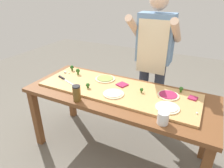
{
  "coord_description": "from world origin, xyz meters",
  "views": [
    {
      "loc": [
        0.73,
        -1.57,
        1.71
      ],
      "look_at": [
        -0.09,
        0.03,
        0.81
      ],
      "focal_mm": 31.78,
      "sensor_mm": 36.0,
      "label": 1
    }
  ],
  "objects_px": {
    "broccoli_floret_back_right": "(181,89)",
    "cheese_crumble_c": "(77,87)",
    "cheese_crumble_a": "(65,72)",
    "cheese_crumble_d": "(197,113)",
    "broccoli_floret_back_left": "(72,67)",
    "broccoli_floret_front_right": "(78,71)",
    "pizza_whole_pesto_green": "(105,79)",
    "cheese_crumble_b": "(69,73)",
    "cook_center": "(154,53)",
    "broccoli_floret_center_left": "(88,85)",
    "sauce_jar": "(77,93)",
    "chefs_knife": "(64,79)",
    "pizza_whole_cheese_artichoke": "(113,94)",
    "flour_cup": "(163,119)",
    "pizza_whole_white_garlic": "(167,107)",
    "prep_table": "(119,101)",
    "pizza_slice_far_right": "(193,98)",
    "pizza_slice_near_left": "(122,85)",
    "pizza_whole_beet_magenta": "(168,95)",
    "broccoli_floret_front_mid": "(142,90)"
  },
  "relations": [
    {
      "from": "pizza_slice_near_left",
      "to": "broccoli_floret_back_left",
      "type": "relative_size",
      "value": 1.5
    },
    {
      "from": "broccoli_floret_back_right",
      "to": "cook_center",
      "type": "relative_size",
      "value": 0.03
    },
    {
      "from": "broccoli_floret_back_right",
      "to": "broccoli_floret_back_left",
      "type": "height_order",
      "value": "broccoli_floret_back_left"
    },
    {
      "from": "prep_table",
      "to": "pizza_slice_near_left",
      "type": "height_order",
      "value": "pizza_slice_near_left"
    },
    {
      "from": "broccoli_floret_back_right",
      "to": "cheese_crumble_c",
      "type": "bearing_deg",
      "value": -157.73
    },
    {
      "from": "pizza_whole_beet_magenta",
      "to": "flour_cup",
      "type": "height_order",
      "value": "flour_cup"
    },
    {
      "from": "broccoli_floret_back_right",
      "to": "pizza_whole_white_garlic",
      "type": "bearing_deg",
      "value": -98.23
    },
    {
      "from": "prep_table",
      "to": "pizza_whole_pesto_green",
      "type": "bearing_deg",
      "value": 145.18
    },
    {
      "from": "pizza_whole_beet_magenta",
      "to": "cheese_crumble_d",
      "type": "relative_size",
      "value": 15.68
    },
    {
      "from": "broccoli_floret_center_left",
      "to": "pizza_whole_pesto_green",
      "type": "bearing_deg",
      "value": 78.69
    },
    {
      "from": "chefs_knife",
      "to": "cook_center",
      "type": "bearing_deg",
      "value": 40.63
    },
    {
      "from": "pizza_whole_cheese_artichoke",
      "to": "pizza_whole_beet_magenta",
      "type": "bearing_deg",
      "value": 23.66
    },
    {
      "from": "cheese_crumble_c",
      "to": "cook_center",
      "type": "bearing_deg",
      "value": 54.91
    },
    {
      "from": "flour_cup",
      "to": "prep_table",
      "type": "bearing_deg",
      "value": 150.31
    },
    {
      "from": "cheese_crumble_b",
      "to": "cheese_crumble_a",
      "type": "bearing_deg",
      "value": -163.85
    },
    {
      "from": "pizza_whole_white_garlic",
      "to": "broccoli_floret_front_right",
      "type": "height_order",
      "value": "broccoli_floret_front_right"
    },
    {
      "from": "pizza_whole_cheese_artichoke",
      "to": "chefs_knife",
      "type": "bearing_deg",
      "value": 175.77
    },
    {
      "from": "pizza_whole_beet_magenta",
      "to": "pizza_slice_near_left",
      "type": "bearing_deg",
      "value": 179.11
    },
    {
      "from": "cheese_crumble_b",
      "to": "cook_center",
      "type": "height_order",
      "value": "cook_center"
    },
    {
      "from": "pizza_whole_beet_magenta",
      "to": "pizza_whole_cheese_artichoke",
      "type": "bearing_deg",
      "value": -156.34
    },
    {
      "from": "prep_table",
      "to": "sauce_jar",
      "type": "bearing_deg",
      "value": -131.34
    },
    {
      "from": "broccoli_floret_back_left",
      "to": "broccoli_floret_front_right",
      "type": "xyz_separation_m",
      "value": [
        0.14,
        -0.06,
        0.0
      ]
    },
    {
      "from": "cheese_crumble_a",
      "to": "cheese_crumble_d",
      "type": "xyz_separation_m",
      "value": [
        1.49,
        -0.18,
        -0.0
      ]
    },
    {
      "from": "pizza_slice_near_left",
      "to": "broccoli_floret_back_left",
      "type": "bearing_deg",
      "value": 173.08
    },
    {
      "from": "pizza_slice_far_right",
      "to": "broccoli_floret_back_right",
      "type": "height_order",
      "value": "broccoli_floret_back_right"
    },
    {
      "from": "pizza_slice_far_right",
      "to": "cheese_crumble_d",
      "type": "xyz_separation_m",
      "value": [
        0.06,
        -0.24,
        0.0
      ]
    },
    {
      "from": "prep_table",
      "to": "broccoli_floret_back_right",
      "type": "height_order",
      "value": "broccoli_floret_back_right"
    },
    {
      "from": "pizza_whole_cheese_artichoke",
      "to": "broccoli_floret_center_left",
      "type": "bearing_deg",
      "value": -179.44
    },
    {
      "from": "pizza_whole_beet_magenta",
      "to": "flour_cup",
      "type": "distance_m",
      "value": 0.41
    },
    {
      "from": "chefs_knife",
      "to": "pizza_whole_pesto_green",
      "type": "bearing_deg",
      "value": 28.41
    },
    {
      "from": "pizza_whole_pesto_green",
      "to": "broccoli_floret_back_left",
      "type": "relative_size",
      "value": 3.36
    },
    {
      "from": "cheese_crumble_b",
      "to": "cheese_crumble_d",
      "type": "bearing_deg",
      "value": -7.81
    },
    {
      "from": "cheese_crumble_c",
      "to": "sauce_jar",
      "type": "distance_m",
      "value": 0.22
    },
    {
      "from": "pizza_whole_white_garlic",
      "to": "flour_cup",
      "type": "relative_size",
      "value": 2.07
    },
    {
      "from": "pizza_slice_far_right",
      "to": "broccoli_floret_front_right",
      "type": "bearing_deg",
      "value": -178.95
    },
    {
      "from": "flour_cup",
      "to": "pizza_whole_white_garlic",
      "type": "bearing_deg",
      "value": 92.71
    },
    {
      "from": "broccoli_floret_front_right",
      "to": "cheese_crumble_c",
      "type": "height_order",
      "value": "broccoli_floret_front_right"
    },
    {
      "from": "prep_table",
      "to": "pizza_slice_far_right",
      "type": "height_order",
      "value": "pizza_slice_far_right"
    },
    {
      "from": "pizza_whole_white_garlic",
      "to": "sauce_jar",
      "type": "height_order",
      "value": "sauce_jar"
    },
    {
      "from": "chefs_knife",
      "to": "broccoli_floret_back_right",
      "type": "distance_m",
      "value": 1.24
    },
    {
      "from": "chefs_knife",
      "to": "pizza_whole_beet_magenta",
      "type": "xyz_separation_m",
      "value": [
        1.11,
        0.16,
        0.0
      ]
    },
    {
      "from": "broccoli_floret_front_right",
      "to": "sauce_jar",
      "type": "bearing_deg",
      "value": -55.13
    },
    {
      "from": "broccoli_floret_center_left",
      "to": "cheese_crumble_c",
      "type": "height_order",
      "value": "broccoli_floret_center_left"
    },
    {
      "from": "broccoli_floret_front_mid",
      "to": "cheese_crumble_d",
      "type": "distance_m",
      "value": 0.54
    },
    {
      "from": "cheese_crumble_b",
      "to": "cheese_crumble_c",
      "type": "relative_size",
      "value": 0.83
    },
    {
      "from": "chefs_knife",
      "to": "pizza_whole_cheese_artichoke",
      "type": "height_order",
      "value": "same"
    },
    {
      "from": "cheese_crumble_a",
      "to": "chefs_knife",
      "type": "bearing_deg",
      "value": -54.74
    },
    {
      "from": "pizza_whole_pesto_green",
      "to": "broccoli_floret_front_right",
      "type": "bearing_deg",
      "value": -175.62
    },
    {
      "from": "broccoli_floret_center_left",
      "to": "chefs_knife",
      "type": "bearing_deg",
      "value": 171.81
    },
    {
      "from": "cook_center",
      "to": "pizza_whole_cheese_artichoke",
      "type": "bearing_deg",
      "value": -102.46
    }
  ]
}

